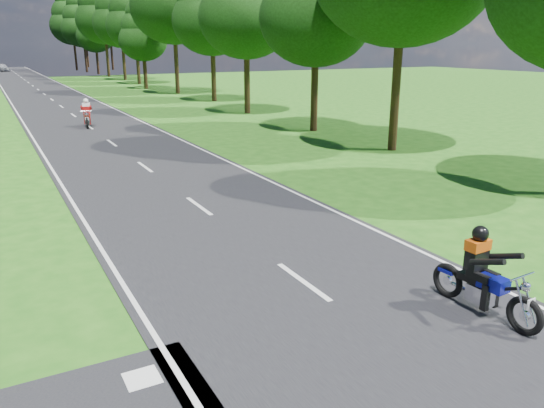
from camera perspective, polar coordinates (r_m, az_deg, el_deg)
ground at (r=9.59m, az=9.78°, el=-12.79°), size 160.00×160.00×0.00m
main_road at (r=56.91m, az=-23.29°, el=10.80°), size 7.00×140.00×0.02m
road_markings at (r=55.04m, az=-23.24°, el=10.65°), size 7.40×140.00×0.01m
treeline at (r=66.97m, az=-23.80°, el=18.56°), size 40.00×115.35×14.78m
rider_near_blue at (r=10.17m, az=22.08°, el=-6.83°), size 0.76×1.98×1.62m
rider_far_red at (r=33.14m, az=-19.30°, el=9.24°), size 1.02×2.05×1.64m
distant_car at (r=107.53m, az=-27.05°, el=12.95°), size 2.70×4.25×1.35m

